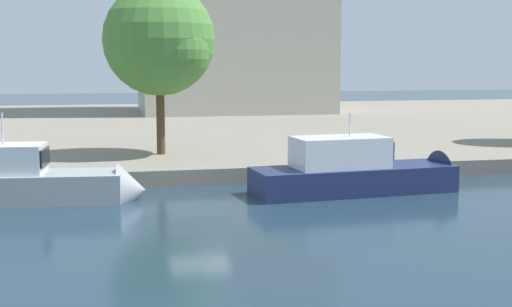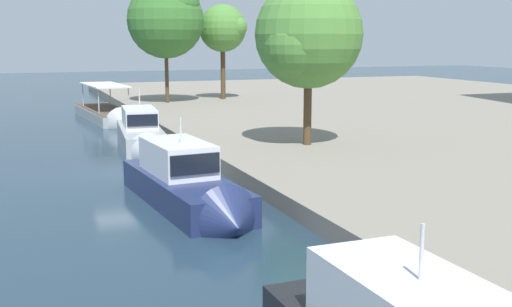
{
  "view_description": "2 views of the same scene",
  "coord_description": "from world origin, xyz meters",
  "px_view_note": "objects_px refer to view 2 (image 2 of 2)",
  "views": [
    {
      "loc": [
        -3.73,
        -28.01,
        5.98
      ],
      "look_at": [
        3.65,
        5.51,
        1.43
      ],
      "focal_mm": 48.36,
      "sensor_mm": 36.0,
      "label": 1
    },
    {
      "loc": [
        33.25,
        -4.87,
        6.95
      ],
      "look_at": [
        5.67,
        5.61,
        1.65
      ],
      "focal_mm": 44.7,
      "sensor_mm": 36.0,
      "label": 2
    }
  ],
  "objects_px": {
    "tree_3": "(308,36)",
    "tree_0": "(224,29)",
    "tour_boat_0": "(109,116)",
    "tree_1": "(168,18)",
    "motor_yacht_1": "(142,137)",
    "motor_yacht_2": "(188,188)"
  },
  "relations": [
    {
      "from": "tree_3",
      "to": "tree_0",
      "type": "bearing_deg",
      "value": 171.25
    },
    {
      "from": "tour_boat_0",
      "to": "tree_1",
      "type": "relative_size",
      "value": 1.14
    },
    {
      "from": "tree_3",
      "to": "tour_boat_0",
      "type": "bearing_deg",
      "value": -159.02
    },
    {
      "from": "motor_yacht_1",
      "to": "tree_3",
      "type": "distance_m",
      "value": 12.67
    },
    {
      "from": "tree_1",
      "to": "tree_3",
      "type": "xyz_separation_m",
      "value": [
        28.31,
        1.61,
        -1.82
      ]
    },
    {
      "from": "tree_1",
      "to": "motor_yacht_2",
      "type": "bearing_deg",
      "value": -12.04
    },
    {
      "from": "tour_boat_0",
      "to": "motor_yacht_2",
      "type": "distance_m",
      "value": 30.52
    },
    {
      "from": "motor_yacht_2",
      "to": "tree_1",
      "type": "distance_m",
      "value": 38.39
    },
    {
      "from": "motor_yacht_1",
      "to": "tree_1",
      "type": "bearing_deg",
      "value": 167.72
    },
    {
      "from": "tree_0",
      "to": "tree_3",
      "type": "distance_m",
      "value": 30.12
    },
    {
      "from": "motor_yacht_2",
      "to": "tree_1",
      "type": "xyz_separation_m",
      "value": [
        -36.69,
        7.83,
        8.18
      ]
    },
    {
      "from": "tree_3",
      "to": "motor_yacht_2",
      "type": "bearing_deg",
      "value": -48.39
    },
    {
      "from": "motor_yacht_2",
      "to": "tree_3",
      "type": "relative_size",
      "value": 1.11
    },
    {
      "from": "motor_yacht_1",
      "to": "tree_3",
      "type": "relative_size",
      "value": 1.11
    },
    {
      "from": "tree_1",
      "to": "tree_3",
      "type": "distance_m",
      "value": 28.41
    },
    {
      "from": "tree_3",
      "to": "tree_1",
      "type": "bearing_deg",
      "value": -176.75
    },
    {
      "from": "tour_boat_0",
      "to": "motor_yacht_2",
      "type": "relative_size",
      "value": 1.27
    },
    {
      "from": "motor_yacht_1",
      "to": "tree_1",
      "type": "height_order",
      "value": "tree_1"
    },
    {
      "from": "tour_boat_0",
      "to": "tree_0",
      "type": "xyz_separation_m",
      "value": [
        -7.64,
        13.06,
        7.68
      ]
    },
    {
      "from": "tour_boat_0",
      "to": "tree_1",
      "type": "xyz_separation_m",
      "value": [
        -6.19,
        6.88,
        8.61
      ]
    },
    {
      "from": "tour_boat_0",
      "to": "tree_3",
      "type": "xyz_separation_m",
      "value": [
        22.12,
        8.48,
        6.79
      ]
    },
    {
      "from": "motor_yacht_2",
      "to": "tree_3",
      "type": "height_order",
      "value": "tree_3"
    }
  ]
}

